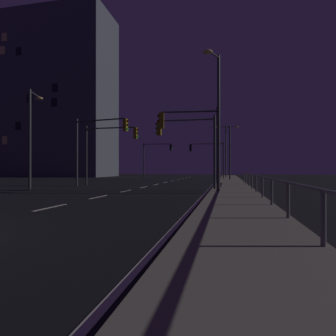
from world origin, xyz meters
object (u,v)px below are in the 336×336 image
object	(u,v)px
street_lamp_across_street	(228,146)
street_lamp_far_end	(217,110)
traffic_light_mid_right	(98,137)
street_lamp_corner	(227,147)
traffic_light_near_left	(208,152)
traffic_light_far_right	(191,132)
building_distant	(57,97)
traffic_light_far_left	(187,137)
traffic_light_overhead_east	(156,153)
traffic_light_far_center	(109,142)
street_lamp_median	(32,130)

from	to	relation	value
street_lamp_across_street	street_lamp_far_end	bearing A→B (deg)	-91.34
traffic_light_mid_right	street_lamp_corner	size ratio (longest dim) A/B	0.85
street_lamp_corner	traffic_light_near_left	bearing A→B (deg)	123.33
traffic_light_far_right	building_distant	size ratio (longest dim) A/B	0.16
traffic_light_far_left	street_lamp_across_street	bearing A→B (deg)	84.42
traffic_light_overhead_east	street_lamp_far_end	size ratio (longest dim) A/B	0.68
traffic_light_far_center	street_lamp_far_end	world-z (taller)	street_lamp_far_end
street_lamp_median	street_lamp_across_street	xyz separation A→B (m)	(13.21, 30.14, 1.02)
traffic_light_far_right	street_lamp_across_street	bearing A→B (deg)	85.67
traffic_light_mid_right	street_lamp_median	xyz separation A→B (m)	(-2.78, -4.36, 0.08)
traffic_light_overhead_east	street_lamp_median	xyz separation A→B (m)	(-2.44, -24.68, 0.22)
traffic_light_far_right	traffic_light_near_left	bearing A→B (deg)	91.25
street_lamp_across_street	traffic_light_far_center	bearing A→B (deg)	-113.05
street_lamp_far_end	building_distant	bearing A→B (deg)	134.78
traffic_light_near_left	traffic_light_mid_right	world-z (taller)	traffic_light_mid_right
street_lamp_corner	street_lamp_far_end	xyz separation A→B (m)	(-0.56, -18.75, 0.71)
traffic_light_mid_right	building_distant	bearing A→B (deg)	128.71
traffic_light_near_left	building_distant	xyz separation A→B (m)	(-30.43, 10.01, 11.95)
traffic_light_far_right	traffic_light_near_left	distance (m)	22.69
traffic_light_mid_right	building_distant	distance (m)	38.23
traffic_light_overhead_east	traffic_light_far_center	xyz separation A→B (m)	(0.53, -18.62, -0.13)
street_lamp_median	traffic_light_far_center	bearing A→B (deg)	63.93
traffic_light_far_right	street_lamp_corner	size ratio (longest dim) A/B	0.75
traffic_light_far_right	traffic_light_far_center	distance (m)	9.97
traffic_light_near_left	traffic_light_far_center	world-z (taller)	traffic_light_far_center
traffic_light_far_right	street_lamp_far_end	world-z (taller)	street_lamp_far_end
street_lamp_median	building_distant	size ratio (longest dim) A/B	0.22
traffic_light_far_center	street_lamp_far_end	distance (m)	11.35
street_lamp_corner	street_lamp_across_street	world-z (taller)	street_lamp_across_street
traffic_light_far_right	street_lamp_median	distance (m)	10.95
traffic_light_far_left	street_lamp_corner	bearing A→B (deg)	81.21
traffic_light_near_left	street_lamp_far_end	world-z (taller)	street_lamp_far_end
traffic_light_near_left	traffic_light_far_left	world-z (taller)	traffic_light_near_left
street_lamp_far_end	street_lamp_across_street	bearing A→B (deg)	88.66
traffic_light_near_left	building_distant	bearing A→B (deg)	161.79
traffic_light_far_center	street_lamp_median	world-z (taller)	street_lamp_median
traffic_light_far_center	street_lamp_median	bearing A→B (deg)	-116.07
traffic_light_near_left	street_lamp_across_street	world-z (taller)	street_lamp_across_street
traffic_light_far_left	street_lamp_across_street	world-z (taller)	street_lamp_across_street
traffic_light_overhead_east	traffic_light_near_left	distance (m)	8.23
traffic_light_mid_right	street_lamp_corner	bearing A→B (deg)	54.50
traffic_light_far_right	street_lamp_far_end	distance (m)	2.01
traffic_light_near_left	traffic_light_far_center	bearing A→B (deg)	-114.12
traffic_light_far_center	street_lamp_far_end	bearing A→B (deg)	-32.37
traffic_light_far_center	street_lamp_corner	xyz separation A→B (m)	(10.09, 12.71, 0.45)
street_lamp_corner	street_lamp_median	bearing A→B (deg)	-124.83
traffic_light_near_left	street_lamp_median	world-z (taller)	street_lamp_median
street_lamp_across_street	street_lamp_far_end	distance (m)	30.13
traffic_light_near_left	traffic_light_far_center	distance (m)	18.29
traffic_light_far_left	traffic_light_mid_right	bearing A→B (deg)	162.70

